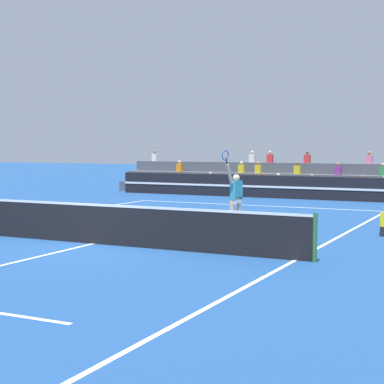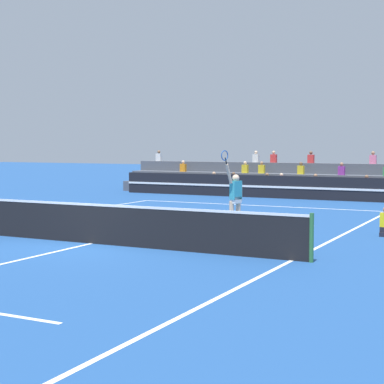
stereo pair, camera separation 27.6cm
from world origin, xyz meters
The scene contains 7 objects.
ground_plane centered at (0.00, 0.00, 0.00)m, with size 120.00×120.00×0.00m, color navy.
court_lines centered at (0.00, 0.00, 0.00)m, with size 11.10×23.90×0.01m.
tennis_net centered at (0.00, 0.00, 0.54)m, with size 12.00×0.10×1.10m.
sponsor_banner_wall centered at (0.00, 15.94, 0.55)m, with size 18.00×0.26×1.10m.
bleacher_stand centered at (0.02, 18.48, 0.65)m, with size 19.96×2.85×2.28m.
tennis_player centered at (2.39, 4.00, 0.99)m, with size 0.45×0.96×2.49m.
tennis_ball centered at (2.37, 1.54, 0.03)m, with size 0.07×0.07×0.07m, color #C6DB33.
Camera 1 is at (9.75, -13.83, 2.60)m, focal length 60.00 mm.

